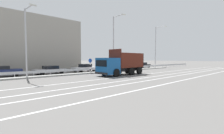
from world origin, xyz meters
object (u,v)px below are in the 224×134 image
Objects in this scene: parked_car_2 at (2,71)px; parked_car_4 at (85,68)px; street_lamp_3 at (156,45)px; parked_car_5 at (111,66)px; parked_car_6 at (130,66)px; street_lamp_1 at (26,39)px; street_lamp_2 at (114,41)px; dump_truck at (117,66)px; parked_car_7 at (143,65)px; parked_car_3 at (50,70)px; median_road_sign at (90,66)px.

parked_car_2 is 11.75m from parked_car_4.
street_lamp_3 reaches higher than parked_car_5.
parked_car_5 is at bearing -85.82° from parked_car_6.
parked_car_5 is at bearing -93.90° from parked_car_4.
parked_car_5 is at bearing 11.85° from street_lamp_1.
parked_car_5 is (1.99, 3.27, -4.67)m from street_lamp_2.
dump_truck is 7.11m from street_lamp_2.
parked_car_7 is at bearing -93.04° from parked_car_4.
parked_car_7 is (16.74, 8.13, -0.57)m from dump_truck.
dump_truck reaches higher than parked_car_5.
street_lamp_2 is at bearing 0.15° from street_lamp_1.
parked_car_3 is 18.26m from parked_car_6.
parked_car_5 is 11.13m from parked_car_7.
parked_car_7 is (13.11, 3.64, -4.72)m from street_lamp_2.
street_lamp_1 is (-10.13, 4.46, 3.31)m from dump_truck.
parked_car_4 is (6.01, 0.05, 0.05)m from parked_car_3.
parked_car_4 is at bearing 74.76° from median_road_sign.
median_road_sign is 0.52× the size of parked_car_3.
street_lamp_1 is 2.00× the size of parked_car_5.
street_lamp_3 is 5.90m from parked_car_7.
street_lamp_3 is 2.26× the size of parked_car_2.
street_lamp_3 is 2.16× the size of parked_car_3.
street_lamp_2 is 2.23× the size of parked_car_2.
parked_car_6 is at bearing -91.69° from parked_car_3.
parked_car_3 is (5.73, -0.36, -0.07)m from parked_car_2.
parked_car_7 is (-0.69, 3.39, -4.78)m from street_lamp_3.
median_road_sign is at bearing -68.45° from parked_car_5.
street_lamp_1 is (-8.87, -0.29, 3.36)m from median_road_sign.
street_lamp_1 is at bearing 34.38° from parked_car_2.
parked_car_5 is at bearing -86.11° from parked_car_7.
dump_truck is 0.78× the size of street_lamp_3.
dump_truck is at bearing -23.76° from street_lamp_1.
dump_truck is 14.60m from parked_car_2.
street_lamp_1 is 27.39m from parked_car_7.
parked_car_2 is 1.08× the size of parked_car_5.
parked_car_3 is at bearing 173.05° from street_lamp_3.
street_lamp_1 is at bearing -178.13° from median_road_sign.
street_lamp_3 reaches higher than parked_car_2.
street_lamp_3 is at bearing 87.83° from parked_car_2.
parked_car_2 is at bearing 83.40° from parked_car_3.
parked_car_2 is at bearing 120.25° from street_lamp_1.
median_road_sign reaches higher than parked_car_6.
street_lamp_3 is (18.69, -0.01, 4.26)m from median_road_sign.
parked_car_4 is (11.74, -0.31, -0.02)m from parked_car_2.
parked_car_7 is at bearing 10.65° from median_road_sign.
parked_car_2 reaches higher than parked_car_6.
parked_car_3 is 1.02× the size of parked_car_4.
parked_car_5 is at bearing 58.69° from street_lamp_2.
parked_car_6 is at bearing -87.47° from parked_car_7.
dump_truck reaches higher than parked_car_3.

